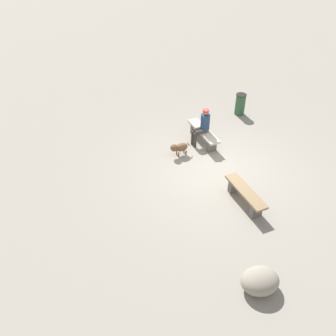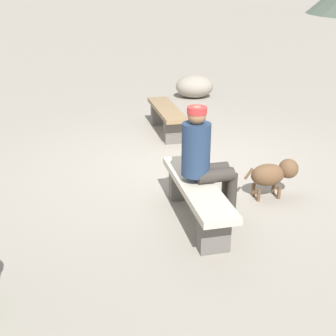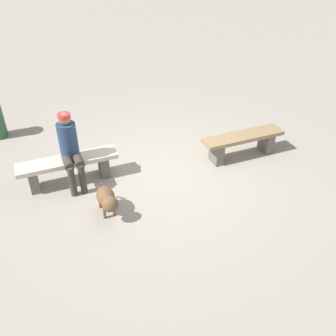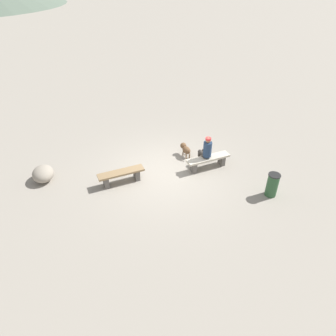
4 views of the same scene
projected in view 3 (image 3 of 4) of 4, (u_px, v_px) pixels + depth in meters
The scene contains 5 objects.
ground at pixel (163, 176), 6.63m from camera, with size 210.00×210.00×0.06m, color gray.
bench_left at pixel (243, 142), 6.95m from camera, with size 1.64×0.54×0.47m.
bench_right at pixel (68, 166), 6.25m from camera, with size 1.71×0.55×0.47m.
seated_person at pixel (70, 147), 5.97m from camera, with size 0.36×0.62×1.31m.
dog at pixel (107, 199), 5.53m from camera, with size 0.32×0.71×0.48m.
Camera 3 is at (1.43, 5.22, 3.81)m, focal length 39.10 mm.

